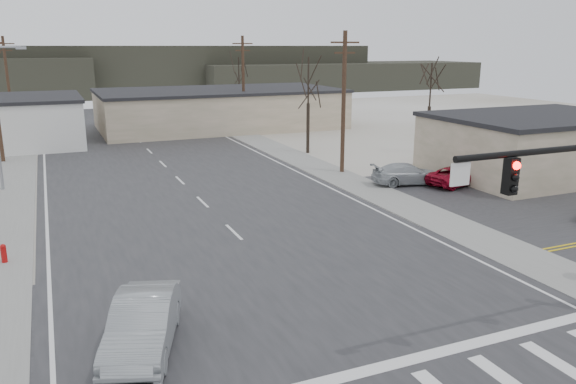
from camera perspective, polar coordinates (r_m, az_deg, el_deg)
name	(u,v)px	position (r m, az deg, el deg)	size (l,w,h in m)	color
ground	(301,297)	(21.01, 1.31, -10.65)	(140.00, 140.00, 0.00)	silver
main_road	(198,198)	(34.41, -9.10, -0.63)	(18.00, 110.00, 0.05)	#28282B
cross_road	(301,297)	(21.00, 1.31, -10.60)	(90.00, 10.00, 0.04)	#28282B
parking_lot	(563,200)	(37.43, 26.14, -0.74)	(18.00, 20.00, 0.03)	#28282B
sidewalk_left	(9,196)	(38.42, -26.52, -0.40)	(3.00, 90.00, 0.06)	gray
sidewalk_right	(319,168)	(42.57, 3.14, 2.48)	(3.00, 90.00, 0.06)	gray
fire_hydrant	(4,253)	(26.76, -26.91, -5.58)	(0.24, 0.24, 0.87)	#A50C0C
building_right_far	(220,108)	(64.20, -6.95, 8.43)	(26.30, 14.30, 4.30)	#C9B199
building_lot	(538,145)	(43.84, 24.03, 4.42)	(14.30, 10.30, 4.30)	#C9B199
upole_left_d	(8,81)	(69.46, -26.57, 10.03)	(2.20, 0.30, 10.00)	#452D20
upole_right_a	(344,100)	(40.44, 5.67, 9.24)	(2.20, 0.30, 10.00)	#452D20
upole_right_b	(243,82)	(60.59, -4.56, 11.04)	(2.20, 0.30, 10.00)	#452D20
tree_right_mid	(308,83)	(47.94, 2.08, 10.99)	(3.74, 3.74, 8.33)	black
tree_right_far	(239,73)	(73.04, -5.01, 11.91)	(3.52, 3.52, 7.84)	black
tree_lot	(431,87)	(49.48, 14.29, 10.26)	(3.52, 3.52, 7.84)	black
hill_center	(169,69)	(115.65, -12.04, 12.10)	(80.00, 18.00, 9.00)	#333026
hill_right	(339,76)	(122.06, 5.25, 11.65)	(60.00, 18.00, 5.50)	#333026
sedan_crossing	(143,324)	(17.85, -14.52, -12.86)	(1.74, 4.99, 1.64)	gray
car_far_a	(130,123)	(63.44, -15.73, 6.76)	(2.34, 5.76, 1.67)	black
car_far_b	(111,108)	(81.63, -17.51, 8.13)	(1.49, 3.71, 1.26)	black
car_parked_red	(456,176)	(38.65, 16.70, 1.56)	(2.02, 4.37, 1.22)	maroon
car_parked_silver	(407,174)	(38.10, 12.03, 1.80)	(1.93, 4.74, 1.38)	#989EA2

